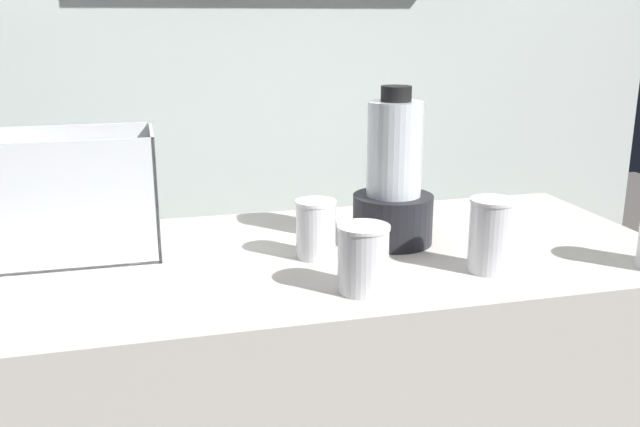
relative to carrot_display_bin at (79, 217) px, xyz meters
name	(u,v)px	position (x,y,z in m)	size (l,w,h in m)	color
back_wall_unit	(254,48)	(0.46, 0.65, 0.29)	(2.60, 0.24, 2.50)	silver
carrot_display_bin	(79,217)	(0.00, 0.00, 0.00)	(0.30, 0.20, 0.24)	white
blender_pitcher	(394,185)	(0.62, -0.09, 0.05)	(0.16, 0.16, 0.32)	black
juice_cup_beet_far_left	(316,231)	(0.44, -0.14, -0.02)	(0.08, 0.08, 0.11)	white
juice_cup_beet_left	(363,263)	(0.47, -0.33, -0.02)	(0.09, 0.09, 0.12)	white
juice_cup_carrot_middle	(491,240)	(0.73, -0.29, -0.02)	(0.08, 0.08, 0.14)	white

